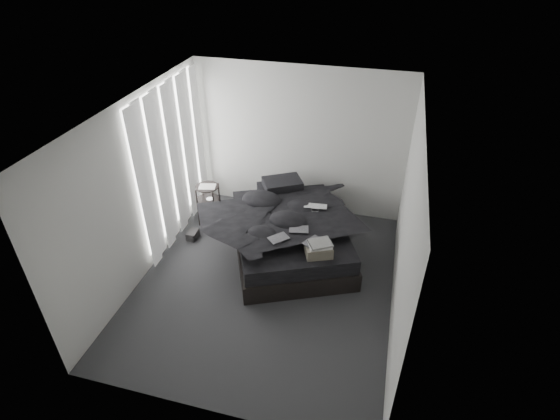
% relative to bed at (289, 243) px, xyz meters
% --- Properties ---
extents(floor, '(3.60, 4.20, 0.01)m').
position_rel_bed_xyz_m(floor, '(-0.15, -0.81, -0.15)').
color(floor, '#2F2F32').
rests_on(floor, ground).
extents(ceiling, '(3.60, 4.20, 0.01)m').
position_rel_bed_xyz_m(ceiling, '(-0.15, -0.81, 2.45)').
color(ceiling, white).
rests_on(ceiling, ground).
extents(wall_back, '(3.60, 0.01, 2.60)m').
position_rel_bed_xyz_m(wall_back, '(-0.15, 1.29, 1.15)').
color(wall_back, silver).
rests_on(wall_back, ground).
extents(wall_front, '(3.60, 0.01, 2.60)m').
position_rel_bed_xyz_m(wall_front, '(-0.15, -2.91, 1.15)').
color(wall_front, silver).
rests_on(wall_front, ground).
extents(wall_left, '(0.01, 4.20, 2.60)m').
position_rel_bed_xyz_m(wall_left, '(-1.95, -0.81, 1.15)').
color(wall_left, silver).
rests_on(wall_left, ground).
extents(wall_right, '(0.01, 4.20, 2.60)m').
position_rel_bed_xyz_m(wall_right, '(1.65, -0.81, 1.15)').
color(wall_right, silver).
rests_on(wall_right, ground).
extents(window_left, '(0.02, 2.00, 2.30)m').
position_rel_bed_xyz_m(window_left, '(-1.93, 0.09, 1.20)').
color(window_left, white).
rests_on(window_left, wall_left).
extents(curtain_left, '(0.06, 2.12, 2.48)m').
position_rel_bed_xyz_m(curtain_left, '(-1.88, 0.09, 1.13)').
color(curtain_left, white).
rests_on(curtain_left, wall_left).
extents(bed, '(2.42, 2.69, 0.30)m').
position_rel_bed_xyz_m(bed, '(0.00, 0.00, 0.00)').
color(bed, black).
rests_on(bed, floor).
extents(mattress, '(2.33, 2.61, 0.24)m').
position_rel_bed_xyz_m(mattress, '(0.00, 0.00, 0.27)').
color(mattress, black).
rests_on(mattress, bed).
extents(duvet, '(2.25, 2.38, 0.26)m').
position_rel_bed_xyz_m(duvet, '(0.02, -0.05, 0.51)').
color(duvet, black).
rests_on(duvet, mattress).
extents(pillow_lower, '(0.79, 0.68, 0.15)m').
position_rel_bed_xyz_m(pillow_lower, '(-0.40, 0.76, 0.46)').
color(pillow_lower, black).
rests_on(pillow_lower, mattress).
extents(pillow_upper, '(0.75, 0.68, 0.14)m').
position_rel_bed_xyz_m(pillow_upper, '(-0.32, 0.77, 0.60)').
color(pillow_upper, black).
rests_on(pillow_upper, pillow_lower).
extents(laptop, '(0.37, 0.26, 0.03)m').
position_rel_bed_xyz_m(laptop, '(0.35, 0.21, 0.66)').
color(laptop, silver).
rests_on(laptop, duvet).
extents(comic_a, '(0.32, 0.33, 0.01)m').
position_rel_bed_xyz_m(comic_a, '(-0.01, -0.65, 0.65)').
color(comic_a, black).
rests_on(comic_a, duvet).
extents(comic_b, '(0.31, 0.24, 0.01)m').
position_rel_bed_xyz_m(comic_b, '(0.22, -0.37, 0.65)').
color(comic_b, black).
rests_on(comic_b, duvet).
extents(comic_c, '(0.30, 0.33, 0.01)m').
position_rel_bed_xyz_m(comic_c, '(0.48, -0.61, 0.66)').
color(comic_c, black).
rests_on(comic_c, duvet).
extents(side_stand, '(0.41, 0.41, 0.71)m').
position_rel_bed_xyz_m(side_stand, '(-1.53, 0.42, 0.21)').
color(side_stand, black).
rests_on(side_stand, floor).
extents(papers, '(0.31, 0.26, 0.01)m').
position_rel_bed_xyz_m(papers, '(-1.52, 0.41, 0.57)').
color(papers, white).
rests_on(papers, side_stand).
extents(floor_books, '(0.16, 0.22, 0.15)m').
position_rel_bed_xyz_m(floor_books, '(-1.63, -0.11, -0.07)').
color(floor_books, black).
rests_on(floor_books, floor).
extents(box_lower, '(0.50, 0.46, 0.30)m').
position_rel_bed_xyz_m(box_lower, '(0.57, -0.63, 0.00)').
color(box_lower, black).
rests_on(box_lower, floor).
extents(box_mid, '(0.48, 0.45, 0.23)m').
position_rel_bed_xyz_m(box_mid, '(0.59, -0.64, 0.27)').
color(box_mid, '#5B5548').
rests_on(box_mid, box_lower).
extents(box_upper, '(0.45, 0.41, 0.16)m').
position_rel_bed_xyz_m(box_upper, '(0.57, -0.64, 0.46)').
color(box_upper, '#5B5548').
rests_on(box_upper, box_mid).
extents(art_book_white, '(0.39, 0.35, 0.03)m').
position_rel_bed_xyz_m(art_book_white, '(0.57, -0.63, 0.56)').
color(art_book_white, silver).
rests_on(art_book_white, box_upper).
extents(art_book_snake, '(0.38, 0.36, 0.03)m').
position_rel_bed_xyz_m(art_book_snake, '(0.59, -0.64, 0.59)').
color(art_book_snake, silver).
rests_on(art_book_snake, art_book_white).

